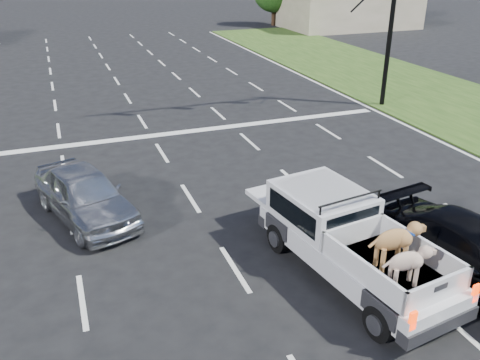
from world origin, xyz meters
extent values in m
plane|color=black|center=(0.00, 0.00, 0.00)|extent=(160.00, 160.00, 0.00)
cube|color=silver|center=(-5.25, 6.00, 0.01)|extent=(0.12, 60.00, 0.01)
cube|color=silver|center=(-1.75, 6.00, 0.01)|extent=(0.12, 60.00, 0.01)
cube|color=silver|center=(1.75, 6.00, 0.01)|extent=(0.12, 60.00, 0.01)
cube|color=silver|center=(5.25, 6.00, 0.01)|extent=(0.12, 60.00, 0.01)
cube|color=silver|center=(8.80, 6.00, 0.01)|extent=(0.15, 60.00, 0.01)
cube|color=silver|center=(0.00, 10.00, 0.01)|extent=(17.00, 0.45, 0.01)
cylinder|color=black|center=(9.60, 10.50, 3.50)|extent=(0.22, 0.22, 7.00)
cube|color=#BCAA8F|center=(22.00, 34.00, 1.80)|extent=(12.00, 7.00, 3.60)
cylinder|color=#332114|center=(16.00, 38.00, 1.08)|extent=(0.44, 0.44, 2.16)
cylinder|color=#332114|center=(24.00, 38.00, 1.08)|extent=(0.44, 0.44, 2.16)
cylinder|color=#332114|center=(30.00, 38.00, 1.08)|extent=(0.44, 0.44, 2.16)
cylinder|color=black|center=(0.09, -3.17, 0.37)|extent=(0.38, 0.77, 0.74)
cylinder|color=black|center=(1.76, -2.93, 0.37)|extent=(0.38, 0.77, 0.74)
cylinder|color=black|center=(-0.43, 0.38, 0.37)|extent=(0.38, 0.77, 0.74)
cylinder|color=black|center=(1.24, 0.63, 0.37)|extent=(0.38, 0.77, 0.74)
cube|color=silver|center=(0.66, -1.23, 0.64)|extent=(2.58, 5.36, 0.51)
cube|color=silver|center=(0.48, -0.02, 1.31)|extent=(2.09, 2.47, 0.84)
cube|color=black|center=(0.64, -1.11, 1.34)|extent=(1.49, 0.25, 0.60)
cylinder|color=black|center=(0.62, -0.98, 1.92)|extent=(1.74, 0.30, 0.05)
cube|color=black|center=(0.82, -2.35, 0.86)|extent=(2.07, 2.70, 0.06)
cube|color=silver|center=(0.01, -2.47, 1.15)|extent=(0.44, 2.46, 0.51)
cube|color=silver|center=(1.64, -2.23, 1.15)|extent=(0.44, 2.46, 0.51)
cube|color=silver|center=(1.00, -3.54, 1.15)|extent=(1.72, 0.33, 0.51)
cube|color=#FA3205|center=(0.21, -3.86, 0.92)|extent=(0.16, 0.08, 0.39)
cube|color=#FA3205|center=(1.84, -3.62, 0.92)|extent=(0.16, 0.08, 0.39)
cube|color=black|center=(1.02, -3.68, 0.47)|extent=(1.89, 0.56, 0.29)
imported|color=#A9ACB0|center=(-4.79, 3.83, 0.73)|extent=(2.95, 4.60, 1.46)
imported|color=black|center=(3.07, -2.47, 0.72)|extent=(2.81, 5.25, 1.45)
camera|label=1|loc=(-5.14, -9.48, 6.93)|focal=38.00mm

